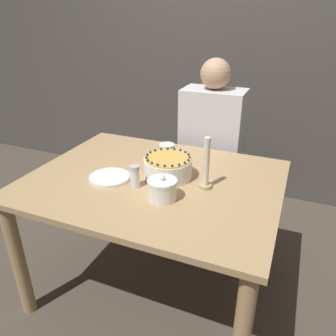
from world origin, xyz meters
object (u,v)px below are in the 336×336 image
object	(u,v)px
cake	(168,167)
candle	(206,168)
sugar_bowl	(162,189)
sugar_shaker	(135,176)
person_man_blue_shirt	(210,163)

from	to	relation	value
cake	candle	xyz separation A→B (m)	(0.21, -0.04, 0.05)
sugar_bowl	sugar_shaker	distance (m)	0.17
sugar_bowl	person_man_blue_shirt	world-z (taller)	person_man_blue_shirt
cake	sugar_bowl	bearing A→B (deg)	-74.13
sugar_shaker	candle	size ratio (longest dim) A/B	0.43
candle	sugar_bowl	bearing A→B (deg)	-130.78
sugar_bowl	person_man_blue_shirt	size ratio (longest dim) A/B	0.11
sugar_shaker	cake	bearing A→B (deg)	56.52
sugar_shaker	person_man_blue_shirt	xyz separation A→B (m)	(0.15, 0.80, -0.24)
cake	candle	size ratio (longest dim) A/B	0.95
sugar_bowl	candle	world-z (taller)	candle
cake	person_man_blue_shirt	xyz separation A→B (m)	(0.05, 0.64, -0.24)
cake	sugar_shaker	xyz separation A→B (m)	(-0.10, -0.16, 0.00)
sugar_bowl	candle	xyz separation A→B (m)	(0.15, 0.17, 0.05)
sugar_bowl	candle	bearing A→B (deg)	49.22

